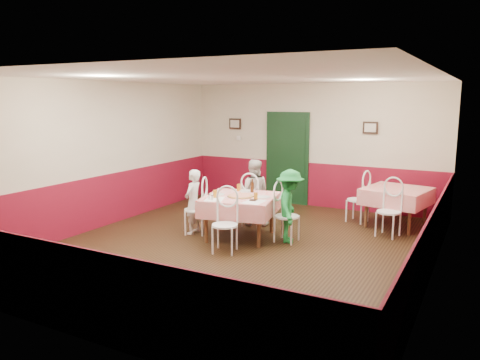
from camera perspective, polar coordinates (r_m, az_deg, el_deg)
The scene contains 39 objects.
floor at distance 7.99m, azimuth 0.09°, elevation -8.10°, with size 7.00×7.00×0.00m, color black.
ceiling at distance 7.60m, azimuth 0.10°, elevation 12.39°, with size 7.00×7.00×0.00m, color white.
back_wall at distance 10.86m, azimuth 8.84°, elevation 4.16°, with size 6.00×0.10×2.80m, color beige.
front_wall at distance 4.92m, azimuth -19.51°, elevation -3.29°, with size 6.00×0.10×2.80m, color beige.
left_wall at distance 9.45m, azimuth -16.19°, elevation 3.03°, with size 0.10×7.00×2.80m, color beige.
right_wall at distance 6.81m, azimuth 22.95°, elevation 0.06°, with size 0.10×7.00×2.80m, color beige.
wainscot_back at distance 10.98m, azimuth 8.69°, elevation -0.52°, with size 6.00×0.03×1.00m, color maroon.
wainscot_front at distance 5.20m, azimuth -18.80°, elevation -12.96°, with size 6.00×0.03×1.00m, color maroon.
wainscot_left at distance 9.59m, azimuth -15.86°, elevation -2.32°, with size 0.03×7.00×1.00m, color maroon.
wainscot_right at distance 7.01m, azimuth 22.33°, elevation -7.19°, with size 0.03×7.00×1.00m, color maroon.
door at distance 11.07m, azimuth 5.78°, elevation 2.51°, with size 0.96×0.06×2.10m, color black.
picture_left at distance 11.60m, azimuth -0.60°, elevation 6.87°, with size 0.32×0.03×0.26m, color black.
picture_right at distance 10.42m, azimuth 15.61°, elevation 6.16°, with size 0.32×0.03×0.26m, color black.
thermostat at distance 11.58m, azimuth -0.16°, elevation 5.13°, with size 0.10×0.03×0.10m, color white.
main_table at distance 8.39m, azimuth 0.00°, elevation -4.54°, with size 1.22×1.22×0.77m, color red.
second_table at distance 9.59m, azimuth 18.48°, elevation -3.21°, with size 1.12×1.12×0.77m, color red.
chair_left at distance 8.65m, azimuth -5.40°, elevation -3.63°, with size 0.42×0.42×0.90m, color white, non-canonical shape.
chair_right at distance 8.18m, azimuth 5.73°, elevation -4.45°, with size 0.42×0.42×0.90m, color white, non-canonical shape.
chair_far at distance 9.17m, azimuth 1.55°, elevation -2.81°, with size 0.42×0.42×0.90m, color white, non-canonical shape.
chair_near at distance 7.59m, azimuth -1.87°, elevation -5.53°, with size 0.42×0.42×0.90m, color white, non-canonical shape.
chair_second_a at distance 9.72m, azimuth 14.15°, elevation -2.37°, with size 0.42×0.42×0.90m, color white, non-canonical shape.
chair_second_b at distance 8.86m, azimuth 17.66°, elevation -3.75°, with size 0.42×0.42×0.90m, color white, non-canonical shape.
pizza at distance 8.24m, azimuth 0.05°, elevation -1.96°, with size 0.44×0.44×0.03m, color #B74723.
plate_left at distance 8.42m, azimuth -2.74°, elevation -1.77°, with size 0.25×0.25×0.01m, color white.
plate_right at distance 8.20m, azimuth 2.80°, elevation -2.09°, with size 0.25×0.25×0.01m, color white.
plate_far at distance 8.72m, azimuth 0.72°, elevation -1.35°, with size 0.25×0.25×0.01m, color white.
glass_a at distance 8.17m, azimuth -3.05°, elevation -1.70°, with size 0.07×0.07×0.13m, color #BF7219.
glass_b at distance 7.98m, azimuth 1.93°, elevation -2.00°, with size 0.07×0.07×0.13m, color #BF7219.
glass_c at distance 8.73m, azimuth -0.14°, elevation -0.93°, with size 0.07×0.07×0.13m, color #BF7219.
beer_bottle at distance 8.62m, azimuth 1.49°, elevation -0.75°, with size 0.06×0.06×0.23m, color #381C0A.
shaker_a at distance 8.03m, azimuth -3.77°, elevation -2.08°, with size 0.04×0.04×0.09m, color silver.
shaker_b at distance 7.97m, azimuth -3.40°, elevation -2.18°, with size 0.04×0.04×0.09m, color silver.
shaker_c at distance 8.10m, azimuth -3.79°, elevation -1.98°, with size 0.04×0.04×0.09m, color #B23319.
menu_left at distance 8.07m, azimuth -3.12°, elevation -2.33°, with size 0.30×0.40×0.00m, color white.
menu_right at distance 7.85m, azimuth 1.73°, elevation -2.66°, with size 0.30×0.40×0.00m, color white.
wallet at distance 7.93m, azimuth 1.59°, elevation -2.47°, with size 0.11×0.09×0.02m, color black.
diner_left at distance 8.64m, azimuth -5.73°, elevation -2.65°, with size 0.44×0.29×1.20m, color gray.
diner_far at distance 9.17m, azimuth 1.63°, elevation -1.51°, with size 0.63×0.49×1.30m, color gray.
diner_right at distance 8.12m, azimuth 6.10°, elevation -3.18°, with size 0.82×0.47×1.28m, color gray.
Camera 1 is at (3.58, -6.70, 2.48)m, focal length 35.00 mm.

